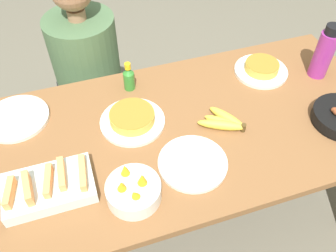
% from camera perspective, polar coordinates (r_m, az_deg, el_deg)
% --- Properties ---
extents(ground_plane, '(14.00, 14.00, 0.00)m').
position_cam_1_polar(ground_plane, '(2.01, 0.00, -14.41)').
color(ground_plane, '#666051').
extents(dining_table, '(1.88, 0.83, 0.71)m').
position_cam_1_polar(dining_table, '(1.49, 0.00, -3.05)').
color(dining_table, brown).
rests_on(dining_table, ground_plane).
extents(banana_bunch, '(0.19, 0.18, 0.04)m').
position_cam_1_polar(banana_bunch, '(1.45, 9.07, 0.65)').
color(banana_bunch, gold).
rests_on(banana_bunch, dining_table).
extents(melon_tray, '(0.30, 0.19, 0.10)m').
position_cam_1_polar(melon_tray, '(1.29, -18.56, -9.24)').
color(melon_tray, silver).
rests_on(melon_tray, dining_table).
extents(frittata_plate_center, '(0.26, 0.26, 0.06)m').
position_cam_1_polar(frittata_plate_center, '(1.44, -5.75, 1.16)').
color(frittata_plate_center, silver).
rests_on(frittata_plate_center, dining_table).
extents(frittata_plate_side, '(0.25, 0.25, 0.06)m').
position_cam_1_polar(frittata_plate_side, '(1.73, 14.75, 8.87)').
color(frittata_plate_side, silver).
rests_on(frittata_plate_side, dining_table).
extents(empty_plate_near_front, '(0.27, 0.27, 0.02)m').
position_cam_1_polar(empty_plate_near_front, '(1.59, -23.15, 1.16)').
color(empty_plate_near_front, silver).
rests_on(empty_plate_near_front, dining_table).
extents(empty_plate_far_left, '(0.26, 0.26, 0.02)m').
position_cam_1_polar(empty_plate_far_left, '(1.32, 3.99, -5.95)').
color(empty_plate_far_left, silver).
rests_on(empty_plate_far_left, dining_table).
extents(fruit_bowl_citrus, '(0.19, 0.19, 0.12)m').
position_cam_1_polar(fruit_bowl_citrus, '(1.22, -5.56, -10.25)').
color(fruit_bowl_citrus, silver).
rests_on(fruit_bowl_citrus, dining_table).
extents(water_bottle, '(0.08, 0.08, 0.26)m').
position_cam_1_polar(water_bottle, '(1.75, 23.77, 10.73)').
color(water_bottle, '#992D89').
rests_on(water_bottle, dining_table).
extents(hot_sauce_bottle, '(0.05, 0.05, 0.14)m').
position_cam_1_polar(hot_sauce_bottle, '(1.58, -6.31, 7.71)').
color(hot_sauce_bottle, '#337F2D').
rests_on(hot_sauce_bottle, dining_table).
extents(person_figure, '(0.38, 0.38, 1.13)m').
position_cam_1_polar(person_figure, '(2.03, -12.11, 6.01)').
color(person_figure, black).
rests_on(person_figure, ground_plane).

